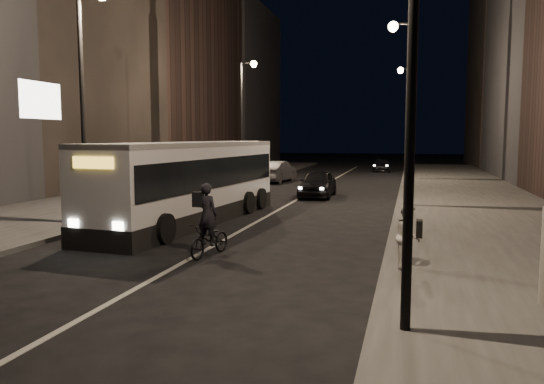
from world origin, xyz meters
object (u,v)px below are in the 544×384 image
Objects in this scene: streetlight_left_near at (88,75)px; city_bus at (191,179)px; streetlight_right_mid at (406,88)px; cyclist_on_bicycle at (209,232)px; pedestrian_woman at (408,236)px; streetlight_right_far at (408,107)px; car_far at (382,165)px; car_near at (318,184)px; streetlight_left_far at (245,105)px; car_mid at (276,172)px.

city_bus is (2.93, 1.97, -3.71)m from streetlight_left_near.
city_bus is (-7.73, -6.03, -3.71)m from streetlight_right_mid.
streetlight_right_mid reaches higher than cyclist_on_bicycle.
streetlight_left_near is 5.43× the size of pedestrian_woman.
streetlight_left_near is at bearing 74.59° from pedestrian_woman.
streetlight_right_mid is at bearing 5.16° from pedestrian_woman.
streetlight_left_near is 8.11m from cyclist_on_bicycle.
streetlight_right_far is at bearing 66.04° from streetlight_left_near.
car_near is at bearing -97.61° from car_far.
cyclist_on_bicycle is at bearing -95.97° from car_far.
streetlight_left_near is at bearing -141.48° from city_bus.
car_far is (2.60, 37.01, -0.09)m from cyclist_on_bicycle.
city_bus is at bearing -109.34° from streetlight_right_far.
streetlight_right_mid is at bearing -43.16° from streetlight_left_far.
cyclist_on_bicycle is at bearing -57.29° from city_bus.
streetlight_right_mid is 0.71× the size of city_bus.
streetlight_right_far is 23.65m from city_bus.
streetlight_right_far reaches higher than pedestrian_woman.
streetlight_right_mid and streetlight_right_far have the same top height.
streetlight_left_far is at bearing 30.47° from pedestrian_woman.
city_bus reaches higher than cyclist_on_bicycle.
pedestrian_woman is at bearing -88.70° from streetlight_right_mid.
pedestrian_woman is (10.93, -21.82, -4.45)m from streetlight_left_far.
car_far is at bearing 76.12° from streetlight_left_near.
car_near is at bearing 100.55° from cyclist_on_bicycle.
streetlight_left_far reaches higher than car_far.
streetlight_right_far reaches higher than car_far.
pedestrian_woman is (0.27, -27.82, -4.45)m from streetlight_right_far.
car_mid is at bearing 111.92° from cyclist_on_bicycle.
streetlight_right_mid is 1.00× the size of streetlight_left_near.
city_bus is at bearing 98.84° from car_mid.
streetlight_right_mid is 1.75× the size of car_mid.
cyclist_on_bicycle is 1.35× the size of pedestrian_woman.
streetlight_right_mid reaches higher than car_far.
car_far is (5.40, 31.75, -1.07)m from city_bus.
streetlight_right_mid is 26.26m from car_far.
pedestrian_woman is at bearing 6.30° from cyclist_on_bicycle.
city_bus is at bearing -79.64° from streetlight_left_far.
cyclist_on_bicycle reaches higher than car_mid.
pedestrian_woman reaches higher than car_mid.
car_far is (-2.33, 25.71, -4.78)m from streetlight_right_mid.
car_mid is (-4.40, 8.28, 0.04)m from car_near.
streetlight_left_far is 16.72m from city_bus.
streetlight_right_mid is 1.00× the size of streetlight_left_far.
streetlight_left_near reaches higher than city_bus.
car_far is (-2.60, 37.54, -0.33)m from pedestrian_woman.
cyclist_on_bicycle is (5.73, -3.29, -4.69)m from streetlight_left_near.
car_near is (0.40, 14.82, 0.05)m from cyclist_on_bicycle.
streetlight_left_far is at bearing 90.00° from streetlight_left_near.
streetlight_left_far is 18.42m from car_far.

